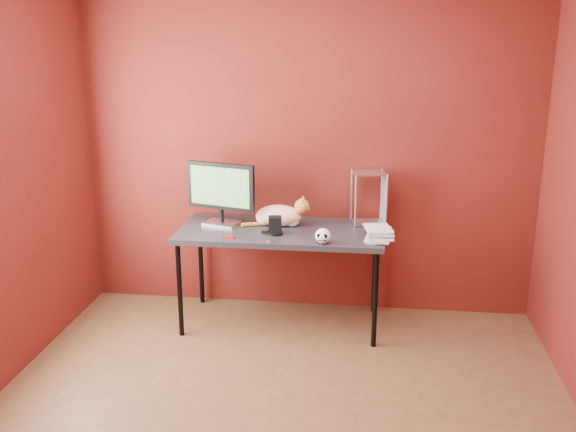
# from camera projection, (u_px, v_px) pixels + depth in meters

# --- Properties ---
(room) EXTENTS (3.52, 3.52, 2.61)m
(room) POSITION_uv_depth(u_px,v_px,m) (273.00, 179.00, 3.20)
(room) COLOR #54351C
(room) RESTS_ON ground
(desk) EXTENTS (1.50, 0.70, 0.75)m
(desk) POSITION_uv_depth(u_px,v_px,m) (281.00, 236.00, 4.73)
(desk) COLOR black
(desk) RESTS_ON ground
(monitor) EXTENTS (0.53, 0.24, 0.47)m
(monitor) POSITION_uv_depth(u_px,v_px,m) (221.00, 191.00, 4.76)
(monitor) COLOR silver
(monitor) RESTS_ON desk
(cat) EXTENTS (0.51, 0.20, 0.24)m
(cat) POSITION_uv_depth(u_px,v_px,m) (280.00, 215.00, 4.78)
(cat) COLOR orange
(cat) RESTS_ON desk
(skull_mug) EXTENTS (0.11, 0.11, 0.11)m
(skull_mug) POSITION_uv_depth(u_px,v_px,m) (323.00, 236.00, 4.38)
(skull_mug) COLOR white
(skull_mug) RESTS_ON desk
(speaker) EXTENTS (0.11, 0.11, 0.13)m
(speaker) POSITION_uv_depth(u_px,v_px,m) (275.00, 226.00, 4.58)
(speaker) COLOR black
(speaker) RESTS_ON desk
(book_stack) EXTENTS (0.22, 0.27, 0.95)m
(book_stack) POSITION_uv_depth(u_px,v_px,m) (370.00, 173.00, 4.37)
(book_stack) COLOR beige
(book_stack) RESTS_ON desk
(wire_rack) EXTENTS (0.27, 0.23, 0.40)m
(wire_rack) POSITION_uv_depth(u_px,v_px,m) (369.00, 198.00, 4.80)
(wire_rack) COLOR silver
(wire_rack) RESTS_ON desk
(pocket_knife) EXTENTS (0.09, 0.04, 0.02)m
(pocket_knife) POSITION_uv_depth(u_px,v_px,m) (229.00, 237.00, 4.51)
(pocket_knife) COLOR #9F140C
(pocket_knife) RESTS_ON desk
(black_gadget) EXTENTS (0.05, 0.04, 0.02)m
(black_gadget) POSITION_uv_depth(u_px,v_px,m) (265.00, 232.00, 4.61)
(black_gadget) COLOR black
(black_gadget) RESTS_ON desk
(washer) EXTENTS (0.04, 0.04, 0.00)m
(washer) POSITION_uv_depth(u_px,v_px,m) (270.00, 241.00, 4.44)
(washer) COLOR silver
(washer) RESTS_ON desk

